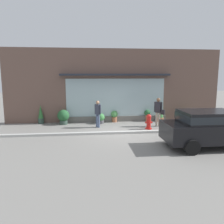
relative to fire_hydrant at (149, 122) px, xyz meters
The scene contains 14 objects.
ground_plane 1.77m from the fire_hydrant, 158.11° to the right, with size 60.00×60.00×0.00m, color gray.
curb_strip 1.84m from the fire_hydrant, 152.20° to the right, with size 14.00×0.24×0.12m, color #B2B2AD.
storefront 3.54m from the fire_hydrant, 122.08° to the left, with size 14.00×0.81×4.69m.
fire_hydrant is the anchor object (origin of this frame).
pedestrian_with_handbag 1.13m from the fire_hydrant, 39.80° to the left, with size 0.54×0.52×1.69m.
pedestrian_passerby 2.97m from the fire_hydrant, 165.47° to the left, with size 0.36×0.37×1.57m.
parked_car_black 3.89m from the fire_hydrant, 64.29° to the right, with size 4.04×2.01×1.56m.
potted_plant_corner_tall 3.16m from the fire_hydrant, 145.68° to the left, with size 0.50×0.50×0.65m.
potted_plant_window_left 2.45m from the fire_hydrant, 56.14° to the left, with size 0.41×0.41×1.24m.
potted_plant_by_entrance 2.75m from the fire_hydrant, 127.86° to the left, with size 0.44×0.44×0.74m.
potted_plant_low_front 5.23m from the fire_hydrant, 159.72° to the left, with size 0.72×0.72×0.92m.
potted_plant_window_right 3.43m from the fire_hydrant, 31.74° to the left, with size 0.56×0.56×0.84m.
potted_plant_trailing_edge 6.72m from the fire_hydrant, 160.65° to the left, with size 0.35×0.35×1.18m.
potted_plant_near_hydrant 2.26m from the fire_hydrant, 76.88° to the left, with size 0.39×0.39×0.76m.
Camera 1 is at (-1.91, -11.69, 3.03)m, focal length 36.71 mm.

